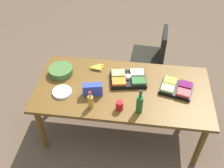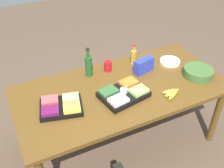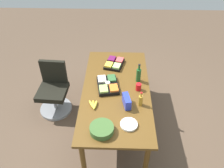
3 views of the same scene
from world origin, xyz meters
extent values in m
plane|color=brown|center=(0.00, 0.00, 0.00)|extent=(10.00, 10.00, 0.00)
cube|color=brown|center=(0.00, 0.00, 0.75)|extent=(2.05, 1.00, 0.04)
cylinder|color=brown|center=(-0.93, -0.41, 0.37)|extent=(0.07, 0.07, 0.73)
cylinder|color=brown|center=(0.93, -0.41, 0.37)|extent=(0.07, 0.07, 0.73)
cylinder|color=brown|center=(-0.93, 0.41, 0.37)|extent=(0.07, 0.07, 0.73)
cylinder|color=brown|center=(0.93, 0.41, 0.37)|extent=(0.07, 0.07, 0.73)
cylinder|color=gray|center=(0.28, 1.08, 0.03)|extent=(0.56, 0.56, 0.05)
cylinder|color=gray|center=(0.28, 1.08, 0.24)|extent=(0.06, 0.06, 0.38)
cube|color=black|center=(0.28, 1.08, 0.43)|extent=(0.51, 0.51, 0.09)
cube|color=black|center=(0.50, 1.07, 0.69)|extent=(0.09, 0.43, 0.44)
cube|color=black|center=(0.62, 0.04, 0.79)|extent=(0.42, 0.36, 0.04)
cube|color=#B1E27C|center=(0.51, 0.00, 0.83)|extent=(0.17, 0.14, 0.03)
cube|color=#DE4D4C|center=(0.69, -0.05, 0.83)|extent=(0.17, 0.14, 0.03)
cube|color=yellow|center=(0.55, 0.13, 0.83)|extent=(0.17, 0.14, 0.03)
cube|color=#64164D|center=(0.72, 0.09, 0.83)|extent=(0.17, 0.14, 0.03)
cylinder|color=#BF8D2C|center=(-0.32, -0.34, 0.85)|extent=(0.08, 0.08, 0.15)
cylinder|color=#BF8D2C|center=(-0.32, -0.34, 0.96)|extent=(0.03, 0.03, 0.06)
cylinder|color=red|center=(-0.32, -0.34, 0.99)|extent=(0.04, 0.04, 0.01)
cylinder|color=red|center=(-0.01, -0.33, 0.83)|extent=(0.09, 0.09, 0.11)
ellipsoid|color=yellow|center=(-0.37, 0.28, 0.80)|extent=(0.17, 0.06, 0.04)
ellipsoid|color=yellow|center=(-0.36, 0.30, 0.80)|extent=(0.17, 0.06, 0.04)
ellipsoid|color=yellow|center=(-0.36, 0.33, 0.80)|extent=(0.17, 0.11, 0.04)
cube|color=black|center=(0.05, 0.13, 0.80)|extent=(0.46, 0.37, 0.05)
cube|color=orange|center=(-0.05, 0.03, 0.84)|extent=(0.18, 0.15, 0.03)
cube|color=#326131|center=(0.18, 0.07, 0.84)|extent=(0.18, 0.15, 0.03)
cube|color=#A6C662|center=(-0.08, 0.18, 0.84)|extent=(0.18, 0.15, 0.03)
cube|color=silver|center=(0.15, 0.22, 0.84)|extent=(0.18, 0.15, 0.03)
cylinder|color=white|center=(0.05, 0.13, 0.84)|extent=(0.08, 0.08, 0.04)
cylinder|color=white|center=(-0.68, -0.17, 0.79)|extent=(0.28, 0.28, 0.03)
cube|color=#2A3BBA|center=(-0.33, -0.15, 0.85)|extent=(0.23, 0.12, 0.15)
cylinder|color=#3E632E|center=(-0.79, 0.16, 0.81)|extent=(0.34, 0.34, 0.08)
cylinder|color=#1D5223|center=(0.20, -0.34, 0.88)|extent=(0.09, 0.09, 0.21)
cylinder|color=#1D5223|center=(0.20, -0.34, 1.03)|extent=(0.04, 0.04, 0.08)
cylinder|color=black|center=(0.20, -0.34, 1.08)|extent=(0.05, 0.05, 0.01)
camera|label=1|loc=(0.15, -2.16, 2.88)|focal=41.20mm
camera|label=2|loc=(0.98, 1.80, 2.33)|focal=42.72mm
camera|label=3|loc=(-2.53, -0.02, 3.00)|focal=36.29mm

